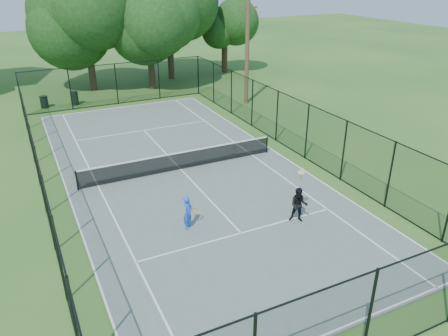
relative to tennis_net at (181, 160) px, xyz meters
name	(u,v)px	position (x,y,z in m)	size (l,w,h in m)	color
ground	(181,171)	(0.00, 0.00, -0.58)	(120.00, 120.00, 0.00)	#265D20
tennis_court	(181,170)	(0.00, 0.00, -0.55)	(11.00, 24.00, 0.06)	#586862
tennis_net	(181,160)	(0.00, 0.00, 0.00)	(10.08, 0.08, 0.95)	black
fence	(180,143)	(0.00, 0.00, 0.92)	(13.10, 26.10, 3.00)	black
tree_near_left	(86,22)	(-0.83, 17.87, 4.83)	(6.74, 6.74, 8.80)	#332114
tree_near_mid	(149,28)	(3.67, 16.18, 4.26)	(6.01, 6.01, 7.86)	#332114
tree_near_right	(168,11)	(6.32, 18.87, 5.25)	(6.64, 6.64, 9.17)	#332114
tree_far_right	(225,32)	(11.86, 19.20, 3.18)	(4.60, 4.60, 6.08)	#332114
trash_bin_left	(44,102)	(-5.01, 14.40, -0.15)	(0.58, 0.58, 0.86)	black
trash_bin_right	(75,98)	(-2.92, 14.15, -0.07)	(0.58, 0.58, 1.00)	black
utility_pole	(247,52)	(8.65, 9.00, 3.20)	(1.40, 0.30, 7.43)	#4C3823
player_blue	(188,213)	(-1.66, -5.15, 0.16)	(0.88, 0.57, 1.35)	blue
player_black	(299,205)	(2.45, -6.61, 0.21)	(0.89, 0.92, 2.12)	black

